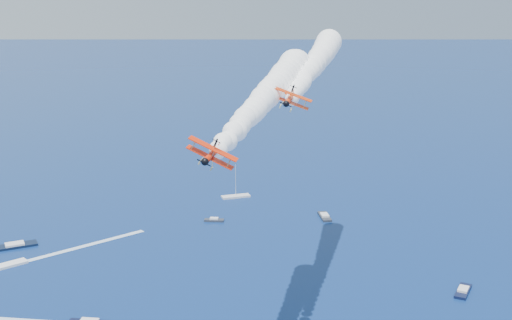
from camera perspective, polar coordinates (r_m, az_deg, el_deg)
biplane_lead at (r=121.88m, az=2.85°, el=5.17°), size 11.23×11.73×7.71m
biplane_trail at (r=89.76m, az=-3.86°, el=0.41°), size 10.02×10.46×7.27m
smoke_trail_lead at (r=155.05m, az=4.99°, el=8.12°), size 72.20×70.75×12.25m
smoke_trail_trail at (r=121.67m, az=0.86°, el=5.44°), size 72.19×70.25×12.25m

